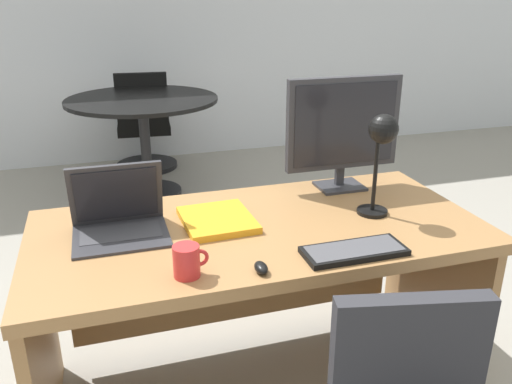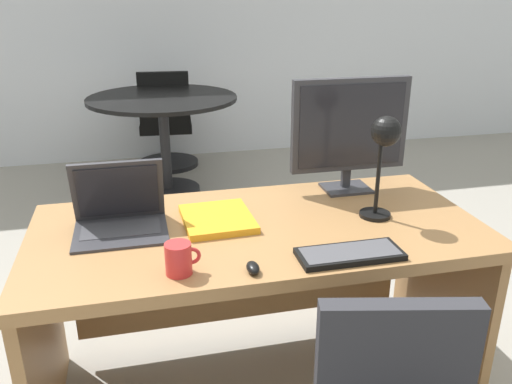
# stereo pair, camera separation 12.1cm
# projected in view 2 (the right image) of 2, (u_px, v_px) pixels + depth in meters

# --- Properties ---
(ground) EXTENTS (12.00, 12.00, 0.00)m
(ground) POSITION_uv_depth(u_px,v_px,m) (207.00, 234.00, 3.58)
(ground) COLOR gray
(back_wall) EXTENTS (10.00, 0.10, 2.80)m
(back_wall) POSITION_uv_depth(u_px,v_px,m) (172.00, 8.00, 4.82)
(back_wall) COLOR silver
(back_wall) RESTS_ON ground
(desk) EXTENTS (1.67, 0.80, 0.74)m
(desk) POSITION_uv_depth(u_px,v_px,m) (256.00, 266.00, 2.06)
(desk) COLOR #9E7042
(desk) RESTS_ON ground
(monitor) EXTENTS (0.51, 0.16, 0.49)m
(monitor) POSITION_uv_depth(u_px,v_px,m) (350.00, 128.00, 2.20)
(monitor) COLOR #2D2D33
(monitor) RESTS_ON desk
(laptop) EXTENTS (0.33, 0.27, 0.25)m
(laptop) POSITION_uv_depth(u_px,v_px,m) (119.00, 208.00, 1.91)
(laptop) COLOR #2D2D33
(laptop) RESTS_ON desk
(keyboard) EXTENTS (0.35, 0.14, 0.02)m
(keyboard) POSITION_uv_depth(u_px,v_px,m) (350.00, 254.00, 1.72)
(keyboard) COLOR black
(keyboard) RESTS_ON desk
(mouse) EXTENTS (0.04, 0.07, 0.03)m
(mouse) POSITION_uv_depth(u_px,v_px,m) (253.00, 268.00, 1.63)
(mouse) COLOR black
(mouse) RESTS_ON desk
(desk_lamp) EXTENTS (0.12, 0.14, 0.40)m
(desk_lamp) POSITION_uv_depth(u_px,v_px,m) (384.00, 145.00, 1.91)
(desk_lamp) COLOR black
(desk_lamp) RESTS_ON desk
(book) EXTENTS (0.27, 0.30, 0.03)m
(book) POSITION_uv_depth(u_px,v_px,m) (217.00, 219.00, 1.98)
(book) COLOR orange
(book) RESTS_ON desk
(coffee_mug) EXTENTS (0.11, 0.08, 0.10)m
(coffee_mug) POSITION_uv_depth(u_px,v_px,m) (179.00, 259.00, 1.61)
(coffee_mug) COLOR red
(coffee_mug) RESTS_ON desk
(meeting_table) EXTENTS (1.15, 1.15, 0.79)m
(meeting_table) POSITION_uv_depth(u_px,v_px,m) (164.00, 121.00, 4.09)
(meeting_table) COLOR black
(meeting_table) RESTS_ON ground
(meeting_chair_near) EXTENTS (0.56, 0.56, 0.91)m
(meeting_chair_near) POSITION_uv_depth(u_px,v_px,m) (166.00, 130.00, 4.79)
(meeting_chair_near) COLOR black
(meeting_chair_near) RESTS_ON ground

